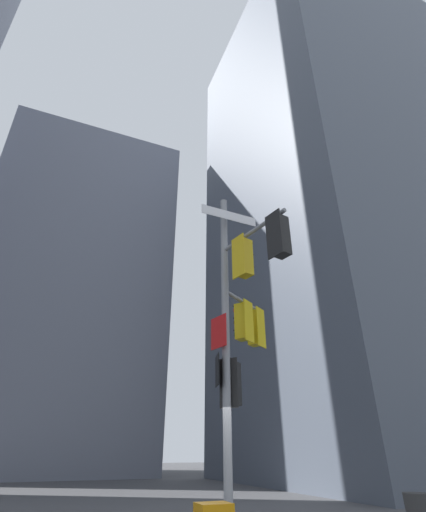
% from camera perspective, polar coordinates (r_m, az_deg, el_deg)
% --- Properties ---
extents(building_tower_right, '(16.75, 16.75, 39.58)m').
position_cam_1_polar(building_tower_right, '(32.60, 18.63, 7.79)').
color(building_tower_right, '#4C5460').
rests_on(building_tower_right, ground).
extents(building_mid_block, '(15.30, 15.30, 29.44)m').
position_cam_1_polar(building_mid_block, '(38.31, -20.70, -5.94)').
color(building_mid_block, slate).
rests_on(building_mid_block, ground).
extents(signal_pole_assembly, '(2.50, 3.56, 8.29)m').
position_cam_1_polar(signal_pole_assembly, '(9.65, 4.49, -9.15)').
color(signal_pole_assembly, gray).
rests_on(signal_pole_assembly, ground).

